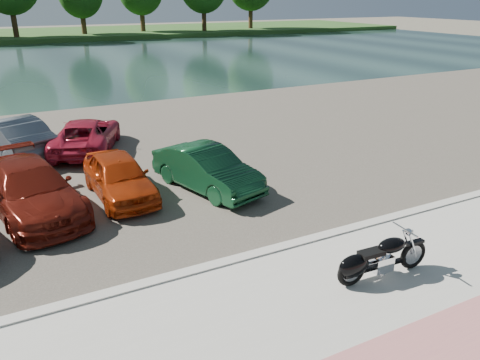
# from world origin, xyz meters

# --- Properties ---
(ground) EXTENTS (200.00, 200.00, 0.00)m
(ground) POSITION_xyz_m (0.00, 0.00, 0.00)
(ground) COLOR #595447
(ground) RESTS_ON ground
(promenade) EXTENTS (60.00, 6.00, 0.10)m
(promenade) POSITION_xyz_m (0.00, -1.00, 0.05)
(promenade) COLOR #ABA9A1
(promenade) RESTS_ON ground
(pink_path) EXTENTS (60.00, 2.00, 0.01)m
(pink_path) POSITION_xyz_m (0.00, -2.50, 0.10)
(pink_path) COLOR #A95F67
(pink_path) RESTS_ON promenade
(kerb) EXTENTS (60.00, 0.30, 0.14)m
(kerb) POSITION_xyz_m (0.00, 2.00, 0.07)
(kerb) COLOR #ABA9A1
(kerb) RESTS_ON ground
(parking_lot) EXTENTS (60.00, 18.00, 0.04)m
(parking_lot) POSITION_xyz_m (0.00, 11.00, 0.02)
(parking_lot) COLOR #433E36
(parking_lot) RESTS_ON ground
(river) EXTENTS (120.00, 40.00, 0.00)m
(river) POSITION_xyz_m (0.00, 40.00, 0.00)
(river) COLOR #192E2B
(river) RESTS_ON ground
(far_bank) EXTENTS (120.00, 24.00, 0.60)m
(far_bank) POSITION_xyz_m (0.00, 72.00, 0.30)
(far_bank) COLOR #224318
(far_bank) RESTS_ON ground
(motorcycle) EXTENTS (2.33, 0.75, 1.05)m
(motorcycle) POSITION_xyz_m (0.27, -0.04, 0.56)
(motorcycle) COLOR black
(motorcycle) RESTS_ON promenade
(car_3) EXTENTS (2.98, 5.27, 1.44)m
(car_3) POSITION_xyz_m (-5.90, 6.93, 0.76)
(car_3) COLOR #60170D
(car_3) RESTS_ON parking_lot
(car_4) EXTENTS (1.71, 3.93, 1.32)m
(car_4) POSITION_xyz_m (-3.43, 6.97, 0.70)
(car_4) COLOR #A42E0A
(car_4) RESTS_ON parking_lot
(car_5) EXTENTS (2.49, 4.31, 1.34)m
(car_5) POSITION_xyz_m (-0.84, 6.33, 0.71)
(car_5) COLOR #0F381E
(car_5) RESTS_ON parking_lot
(car_9) EXTENTS (3.03, 4.85, 1.51)m
(car_9) POSITION_xyz_m (-6.10, 12.76, 0.79)
(car_9) COLOR slate
(car_9) RESTS_ON parking_lot
(car_10) EXTENTS (3.65, 5.10, 1.29)m
(car_10) POSITION_xyz_m (-3.48, 12.07, 0.68)
(car_10) COLOR #A81C34
(car_10) RESTS_ON parking_lot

